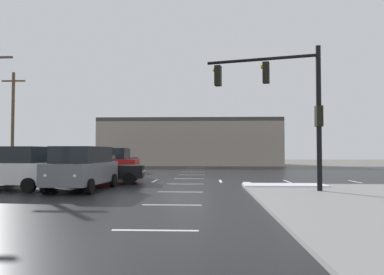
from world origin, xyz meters
TOP-DOWN VIEW (x-y plane):
  - ground_plane at (0.00, 0.00)m, footprint 120.00×120.00m
  - road_asphalt at (0.00, 0.00)m, footprint 44.00×44.00m
  - snow_strip_curbside at (5.00, -4.00)m, footprint 4.00×1.60m
  - lane_markings at (1.20, -1.38)m, footprint 36.15×36.15m
  - traffic_signal_mast at (4.71, -6.03)m, footprint 4.93×1.60m
  - strip_building_background at (-1.07, 28.10)m, footprint 23.88×8.00m
  - sedan_black at (-4.82, -1.90)m, footprint 4.67×2.41m
  - suv_red at (-5.95, 2.51)m, footprint 4.88×2.26m
  - suv_grey at (-4.64, -5.32)m, footprint 2.37×4.92m
  - suv_white at (-8.06, -5.52)m, footprint 4.99×2.60m
  - suv_navy at (-7.39, 9.38)m, footprint 4.97×2.53m
  - sedan_green at (-10.40, 1.59)m, footprint 2.34×4.65m
  - utility_pole_distant at (-16.94, 11.26)m, footprint 2.20×0.28m

SIDE VIEW (x-z plane):
  - ground_plane at x=0.00m, z-range 0.00..0.00m
  - road_asphalt at x=0.00m, z-range 0.00..0.02m
  - lane_markings at x=1.20m, z-range 0.02..0.03m
  - snow_strip_curbside at x=5.00m, z-range 0.14..0.20m
  - sedan_black at x=-4.82m, z-range 0.06..1.64m
  - sedan_green at x=-10.40m, z-range 0.06..1.64m
  - suv_red at x=-5.95m, z-range 0.08..2.11m
  - suv_grey at x=-4.64m, z-range 0.08..2.11m
  - suv_white at x=-8.06m, z-range 0.08..2.11m
  - suv_navy at x=-7.39m, z-range 0.08..2.11m
  - strip_building_background at x=-1.07m, z-range 0.00..6.16m
  - traffic_signal_mast at x=4.71m, z-range 1.16..7.42m
  - utility_pole_distant at x=-16.94m, z-range 0.21..9.44m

